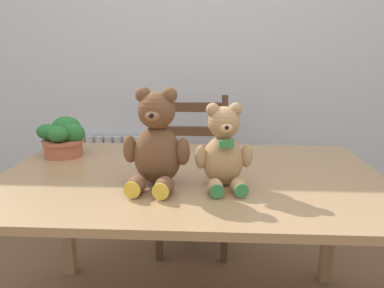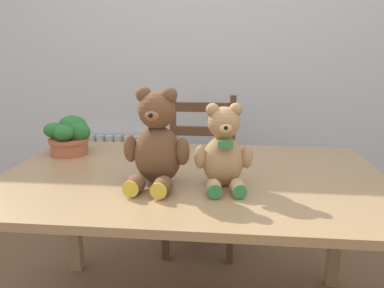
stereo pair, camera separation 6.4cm
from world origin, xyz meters
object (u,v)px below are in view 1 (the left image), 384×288
object	(u,v)px
wooden_chair_behind	(193,176)
teddy_bear_right	(224,151)
potted_plant	(64,137)
teddy_bear_left	(156,144)

from	to	relation	value
wooden_chair_behind	teddy_bear_right	size ratio (longest dim) A/B	3.17
potted_plant	teddy_bear_right	bearing A→B (deg)	-26.95
teddy_bear_left	teddy_bear_right	size ratio (longest dim) A/B	1.18
wooden_chair_behind	teddy_bear_left	size ratio (longest dim) A/B	2.69
potted_plant	teddy_bear_left	bearing A→B (deg)	-37.24
teddy_bear_left	potted_plant	size ratio (longest dim) A/B	1.57
potted_plant	wooden_chair_behind	bearing A→B (deg)	45.00
wooden_chair_behind	potted_plant	distance (m)	0.92
wooden_chair_behind	teddy_bear_left	bearing A→B (deg)	84.91
teddy_bear_left	teddy_bear_right	bearing A→B (deg)	-174.09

